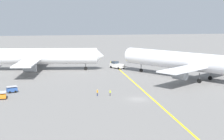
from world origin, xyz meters
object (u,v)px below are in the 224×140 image
gse_baggage_cart_trailing (3,95)px  ground_crew_marshaller_foreground (110,93)px  airliner_at_gate_left (38,56)px  pushback_tug (117,65)px  ground_crew_ramp_agent_by_cones (97,93)px  gse_baggage_cart_near_cluster (12,89)px  airliner_being_pushed (196,62)px

gse_baggage_cart_trailing → ground_crew_marshaller_foreground: gse_baggage_cart_trailing is taller
airliner_at_gate_left → gse_baggage_cart_trailing: airliner_at_gate_left is taller
pushback_tug → gse_baggage_cart_trailing: 57.36m
pushback_tug → ground_crew_marshaller_foreground: pushback_tug is taller
gse_baggage_cart_trailing → ground_crew_ramp_agent_by_cones: (23.38, -1.52, 0.05)m
gse_baggage_cart_near_cluster → ground_crew_ramp_agent_by_cones: size_ratio=1.78×
gse_baggage_cart_near_cluster → gse_baggage_cart_trailing: (-1.47, -6.70, 0.00)m
ground_crew_marshaller_foreground → airliner_being_pushed: bearing=27.5°
airliner_at_gate_left → gse_baggage_cart_trailing: 44.69m
gse_baggage_cart_near_cluster → ground_crew_marshaller_foreground: bearing=-18.7°
gse_baggage_cart_near_cluster → ground_crew_ramp_agent_by_cones: (21.91, -8.22, 0.05)m
pushback_tug → gse_baggage_cart_near_cluster: pushback_tug is taller
airliner_at_gate_left → ground_crew_ramp_agent_by_cones: size_ratio=28.06×
gse_baggage_cart_trailing → airliner_being_pushed: bearing=13.8°
airliner_being_pushed → pushback_tug: 35.44m
gse_baggage_cart_near_cluster → ground_crew_marshaller_foreground: 26.60m
pushback_tug → airliner_being_pushed: bearing=-55.9°
airliner_at_gate_left → pushback_tug: bearing=-1.1°
airliner_at_gate_left → gse_baggage_cart_near_cluster: 37.87m
gse_baggage_cart_near_cluster → ground_crew_marshaller_foreground: (25.18, -8.55, -0.06)m
pushback_tug → ground_crew_marshaller_foreground: size_ratio=5.79×
airliner_being_pushed → ground_crew_ramp_agent_by_cones: bearing=-155.3°
airliner_being_pushed → ground_crew_marshaller_foreground: (-30.76, -15.99, -4.95)m
airliner_at_gate_left → ground_crew_marshaller_foreground: size_ratio=31.50×
airliner_at_gate_left → ground_crew_marshaller_foreground: 49.72m
airliner_at_gate_left → gse_baggage_cart_trailing: bearing=-99.7°
pushback_tug → ground_crew_ramp_agent_by_cones: bearing=-107.7°
airliner_being_pushed → gse_baggage_cart_near_cluster: size_ratio=16.94×
pushback_tug → ground_crew_ramp_agent_by_cones: 47.00m
airliner_being_pushed → ground_crew_ramp_agent_by_cones: 37.78m
airliner_at_gate_left → pushback_tug: airliner_at_gate_left is taller
gse_baggage_cart_trailing → gse_baggage_cart_near_cluster: bearing=77.6°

